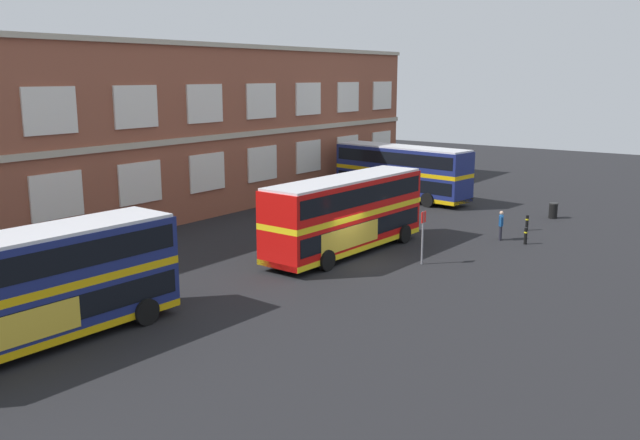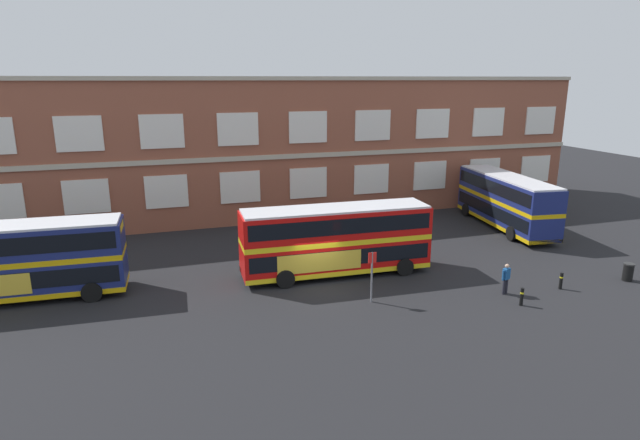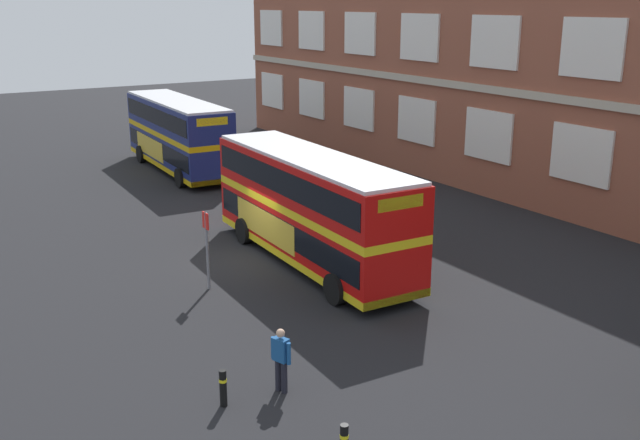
# 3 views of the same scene
# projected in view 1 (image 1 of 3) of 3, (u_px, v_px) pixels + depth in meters

# --- Properties ---
(ground_plane) EXTENTS (120.00, 120.00, 0.00)m
(ground_plane) POSITION_uv_depth(u_px,v_px,m) (324.00, 258.00, 35.34)
(ground_plane) COLOR black
(brick_terminal_building) EXTENTS (54.89, 8.19, 11.37)m
(brick_terminal_building) POSITION_uv_depth(u_px,v_px,m) (131.00, 135.00, 44.01)
(brick_terminal_building) COLOR brown
(brick_terminal_building) RESTS_ON ground
(double_decker_near) EXTENTS (11.11, 3.26, 4.07)m
(double_decker_near) POSITION_uv_depth(u_px,v_px,m) (28.00, 288.00, 23.30)
(double_decker_near) COLOR navy
(double_decker_near) RESTS_ON ground
(double_decker_middle) EXTENTS (11.09, 3.20, 4.07)m
(double_decker_middle) POSITION_uv_depth(u_px,v_px,m) (346.00, 214.00, 35.92)
(double_decker_middle) COLOR red
(double_decker_middle) RESTS_ON ground
(double_decker_far) EXTENTS (3.91, 11.23, 4.07)m
(double_decker_far) POSITION_uv_depth(u_px,v_px,m) (402.00, 171.00, 51.65)
(double_decker_far) COLOR navy
(double_decker_far) RESTS_ON ground
(waiting_passenger) EXTENTS (0.63, 0.35, 1.70)m
(waiting_passenger) POSITION_uv_depth(u_px,v_px,m) (501.00, 224.00, 39.02)
(waiting_passenger) COLOR black
(waiting_passenger) RESTS_ON ground
(bus_stand_flag) EXTENTS (0.44, 0.10, 2.70)m
(bus_stand_flag) POSITION_uv_depth(u_px,v_px,m) (423.00, 232.00, 33.86)
(bus_stand_flag) COLOR slate
(bus_stand_flag) RESTS_ON ground
(station_litter_bin) EXTENTS (0.60, 0.60, 1.03)m
(station_litter_bin) POSITION_uv_depth(u_px,v_px,m) (553.00, 211.00, 45.07)
(station_litter_bin) COLOR black
(station_litter_bin) RESTS_ON ground
(safety_bollard_west) EXTENTS (0.19, 0.19, 0.95)m
(safety_bollard_west) POSITION_uv_depth(u_px,v_px,m) (527.00, 222.00, 41.55)
(safety_bollard_west) COLOR black
(safety_bollard_west) RESTS_ON ground
(safety_bollard_east) EXTENTS (0.19, 0.19, 0.95)m
(safety_bollard_east) POSITION_uv_depth(u_px,v_px,m) (526.00, 236.00, 38.13)
(safety_bollard_east) COLOR black
(safety_bollard_east) RESTS_ON ground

